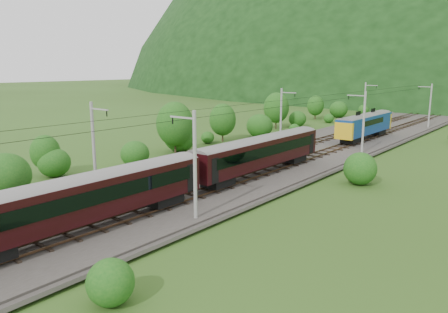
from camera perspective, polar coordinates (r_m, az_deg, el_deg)
The scene contains 13 objects.
ground at distance 37.24m, azimuth -10.80°, elevation -6.27°, with size 600.00×600.00×0.00m, color #2D4A17.
railbed at distance 44.03m, azimuth -0.86°, elevation -3.06°, with size 14.00×220.00×0.30m, color #38332D.
track_left at distance 45.50m, azimuth -3.19°, elevation -2.31°, with size 2.40×220.00×0.27m.
track_right at distance 42.53m, azimuth 1.63°, elevation -3.29°, with size 2.40×220.00×0.27m.
catenary_left at distance 64.46m, azimuth 7.51°, elevation 5.46°, with size 2.54×192.28×8.00m.
catenary_right at distance 59.06m, azimuth 17.72°, elevation 4.45°, with size 2.54×192.28×8.00m.
overhead_wires at distance 42.79m, azimuth -0.89°, elevation 5.97°, with size 4.83×198.00×0.03m.
mountain_ridge at distance 354.91m, azimuth 14.56°, elevation 9.44°, with size 336.00×280.00×132.00m, color black.
hazard_post_near at distance 54.63m, azimuth 8.17°, elevation 0.64°, with size 0.15×0.15×1.43m, color red.
hazard_post_far at distance 74.47m, azimuth 17.69°, elevation 3.18°, with size 0.17×0.17×1.56m, color red.
signal at distance 80.89m, azimuth 16.08°, elevation 4.22°, with size 0.23×0.23×2.08m.
vegetation_left at distance 55.16m, azimuth -9.41°, elevation 2.45°, with size 11.34×148.06×6.95m.
vegetation_right at distance 32.18m, azimuth 7.82°, elevation -6.76°, with size 4.80×93.64×2.88m.
Camera 1 is at (27.25, -22.73, 11.32)m, focal length 35.00 mm.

